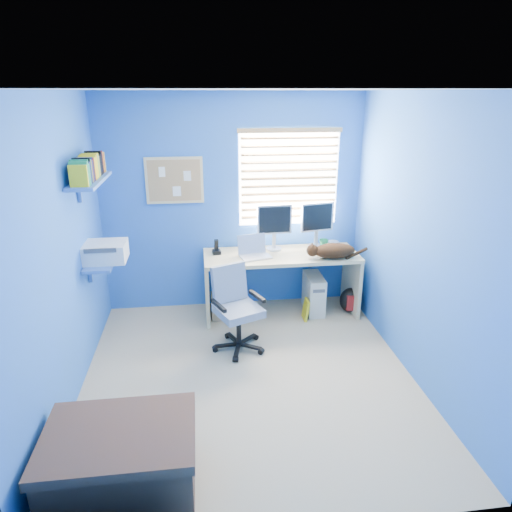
{
  "coord_description": "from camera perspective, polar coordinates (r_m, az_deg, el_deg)",
  "views": [
    {
      "loc": [
        -0.39,
        -3.56,
        2.49
      ],
      "look_at": [
        0.15,
        0.65,
        0.95
      ],
      "focal_mm": 32.0,
      "sensor_mm": 36.0,
      "label": 1
    }
  ],
  "objects": [
    {
      "name": "wall_left",
      "position": [
        3.93,
        -23.28,
        -0.13
      ],
      "size": [
        0.01,
        3.2,
        2.5
      ],
      "primitive_type": "cube",
      "color": "#306EC0",
      "rests_on": "ground"
    },
    {
      "name": "tower_pc",
      "position": [
        5.48,
        7.23,
        -4.67
      ],
      "size": [
        0.2,
        0.44,
        0.45
      ],
      "primitive_type": "cube",
      "rotation": [
        0.0,
        0.0,
        -0.01
      ],
      "color": "beige",
      "rests_on": "floor"
    },
    {
      "name": "window_blinds",
      "position": [
        5.32,
        4.15,
        9.7
      ],
      "size": [
        1.15,
        0.05,
        1.1
      ],
      "color": "white",
      "rests_on": "ground"
    },
    {
      "name": "yellow_book",
      "position": [
        5.32,
        6.23,
        -6.68
      ],
      "size": [
        0.03,
        0.17,
        0.24
      ],
      "primitive_type": "cube",
      "color": "yellow",
      "rests_on": "floor"
    },
    {
      "name": "cd_spindle",
      "position": [
        5.5,
        9.6,
        1.48
      ],
      "size": [
        0.13,
        0.13,
        0.07
      ],
      "primitive_type": "cylinder",
      "color": "silver",
      "rests_on": "desk"
    },
    {
      "name": "wall_front",
      "position": [
        2.35,
        3.38,
        -11.9
      ],
      "size": [
        3.0,
        0.01,
        2.5
      ],
      "primitive_type": "cube",
      "color": "#306EC0",
      "rests_on": "ground"
    },
    {
      "name": "monitor_right",
      "position": [
        5.41,
        7.58,
        3.88
      ],
      "size": [
        0.42,
        0.2,
        0.54
      ],
      "primitive_type": "cube",
      "rotation": [
        0.0,
        0.0,
        0.2
      ],
      "color": "silver",
      "rests_on": "desk"
    },
    {
      "name": "monitor_left",
      "position": [
        5.26,
        2.28,
        3.59
      ],
      "size": [
        0.41,
        0.14,
        0.54
      ],
      "primitive_type": "cube",
      "rotation": [
        0.0,
        0.0,
        0.05
      ],
      "color": "silver",
      "rests_on": "desk"
    },
    {
      "name": "wall_right",
      "position": [
        4.22,
        19.7,
        1.63
      ],
      "size": [
        0.01,
        3.2,
        2.5
      ],
      "primitive_type": "cube",
      "color": "#306EC0",
      "rests_on": "ground"
    },
    {
      "name": "cat",
      "position": [
        5.12,
        9.75,
        0.64
      ],
      "size": [
        0.47,
        0.26,
        0.17
      ],
      "primitive_type": "ellipsoid",
      "rotation": [
        0.0,
        0.0,
        -0.02
      ],
      "color": "black",
      "rests_on": "desk"
    },
    {
      "name": "backpack",
      "position": [
        5.55,
        11.73,
        -5.4
      ],
      "size": [
        0.26,
        0.2,
        0.31
      ],
      "primitive_type": "ellipsoid",
      "rotation": [
        0.0,
        0.0,
        0.0
      ],
      "color": "black",
      "rests_on": "floor"
    },
    {
      "name": "mug",
      "position": [
        5.45,
        8.46,
        1.54
      ],
      "size": [
        0.1,
        0.09,
        0.1
      ],
      "primitive_type": "imported",
      "color": "#198650",
      "rests_on": "desk"
    },
    {
      "name": "bed_corner",
      "position": [
        3.38,
        -16.43,
        -23.2
      ],
      "size": [
        0.93,
        0.66,
        0.45
      ],
      "primitive_type": "cube",
      "color": "#4D3326",
      "rests_on": "floor"
    },
    {
      "name": "desk",
      "position": [
        5.34,
        3.09,
        -3.49
      ],
      "size": [
        1.76,
        0.65,
        0.74
      ],
      "primitive_type": "cube",
      "color": "tan",
      "rests_on": "floor"
    },
    {
      "name": "drawer_boxes",
      "position": [
        5.36,
        -3.68,
        -6.16
      ],
      "size": [
        0.35,
        0.28,
        0.27
      ],
      "primitive_type": "cube",
      "color": "tan",
      "rests_on": "floor"
    },
    {
      "name": "ceiling",
      "position": [
        3.58,
        -1.13,
        20.08
      ],
      "size": [
        3.0,
        3.2,
        0.0
      ],
      "primitive_type": "cube",
      "color": "white",
      "rests_on": "wall_back"
    },
    {
      "name": "laptop",
      "position": [
        5.06,
        -0.1,
        1.02
      ],
      "size": [
        0.38,
        0.33,
        0.22
      ],
      "primitive_type": "cube",
      "rotation": [
        0.0,
        0.0,
        0.23
      ],
      "color": "silver",
      "rests_on": "desk"
    },
    {
      "name": "wall_shelves",
      "position": [
        4.54,
        -19.41,
        5.35
      ],
      "size": [
        0.42,
        0.9,
        1.05
      ],
      "color": "#416EBB",
      "rests_on": "ground"
    },
    {
      "name": "office_chair",
      "position": [
        4.66,
        -2.44,
        -7.87
      ],
      "size": [
        0.65,
        0.65,
        0.86
      ],
      "color": "black",
      "rests_on": "floor"
    },
    {
      "name": "wall_back",
      "position": [
        5.32,
        -2.91,
        6.44
      ],
      "size": [
        3.0,
        0.01,
        2.5
      ],
      "primitive_type": "cube",
      "color": "#306EC0",
      "rests_on": "ground"
    },
    {
      "name": "floor",
      "position": [
        4.36,
        -0.9,
        -14.86
      ],
      "size": [
        3.0,
        3.2,
        0.0
      ],
      "primitive_type": "cube",
      "color": "tan",
      "rests_on": "ground"
    },
    {
      "name": "corkboard",
      "position": [
        5.24,
        -10.16,
        9.28
      ],
      "size": [
        0.64,
        0.02,
        0.52
      ],
      "color": "tan",
      "rests_on": "ground"
    },
    {
      "name": "phone",
      "position": [
        5.2,
        -4.98,
        1.18
      ],
      "size": [
        0.1,
        0.12,
        0.17
      ],
      "primitive_type": "cube",
      "rotation": [
        0.0,
        0.0,
        0.12
      ],
      "color": "black",
      "rests_on": "desk"
    }
  ]
}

